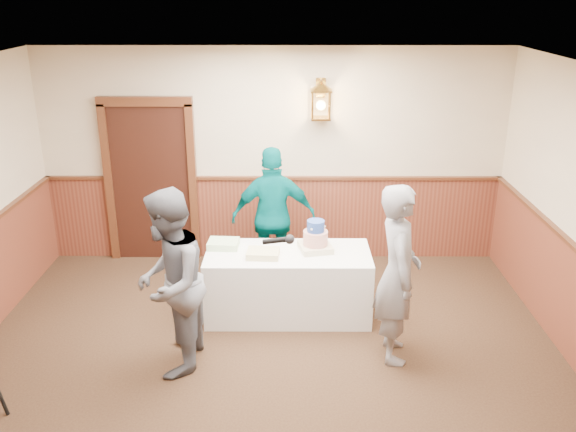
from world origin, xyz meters
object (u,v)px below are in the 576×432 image
object	(u,v)px
tiered_cake	(316,239)
sheet_cake_yellow	(263,253)
baker	(398,274)
assistant_p	(274,217)
sheet_cake_green	(223,244)
display_table	(288,283)
interviewer	(169,283)

from	to	relation	value
tiered_cake	sheet_cake_yellow	xyz separation A→B (m)	(-0.57, -0.17, -0.10)
baker	assistant_p	size ratio (longest dim) A/B	1.04
baker	assistant_p	distance (m)	2.04
tiered_cake	sheet_cake_yellow	world-z (taller)	tiered_cake
tiered_cake	baker	xyz separation A→B (m)	(0.75, -0.89, 0.01)
sheet_cake_yellow	baker	xyz separation A→B (m)	(1.32, -0.72, 0.11)
sheet_cake_green	baker	world-z (taller)	baker
display_table	assistant_p	world-z (taller)	assistant_p
tiered_cake	assistant_p	distance (m)	0.88
sheet_cake_yellow	sheet_cake_green	world-z (taller)	sheet_cake_green
tiered_cake	sheet_cake_green	xyz separation A→B (m)	(-1.02, 0.08, -0.10)
interviewer	assistant_p	xyz separation A→B (m)	(0.92, 1.84, -0.04)
tiered_cake	sheet_cake_green	distance (m)	1.03
display_table	sheet_cake_yellow	xyz separation A→B (m)	(-0.27, -0.11, 0.41)
sheet_cake_yellow	baker	size ratio (longest dim) A/B	0.19
sheet_cake_yellow	interviewer	distance (m)	1.25
display_table	baker	bearing A→B (deg)	-38.07
display_table	assistant_p	xyz separation A→B (m)	(-0.18, 0.80, 0.49)
tiered_cake	sheet_cake_yellow	distance (m)	0.60
sheet_cake_green	baker	size ratio (longest dim) A/B	0.19
sheet_cake_yellow	interviewer	bearing A→B (deg)	-131.57
display_table	baker	size ratio (longest dim) A/B	1.01
sheet_cake_yellow	sheet_cake_green	distance (m)	0.52
sheet_cake_yellow	sheet_cake_green	size ratio (longest dim) A/B	1.02
sheet_cake_yellow	baker	bearing A→B (deg)	-28.48
assistant_p	sheet_cake_green	bearing A→B (deg)	45.59
tiered_cake	baker	bearing A→B (deg)	-49.86
interviewer	baker	xyz separation A→B (m)	(2.14, 0.22, -0.00)
sheet_cake_yellow	assistant_p	distance (m)	0.92
sheet_cake_green	assistant_p	distance (m)	0.86
assistant_p	tiered_cake	bearing A→B (deg)	118.05
display_table	sheet_cake_green	xyz separation A→B (m)	(-0.72, 0.14, 0.41)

